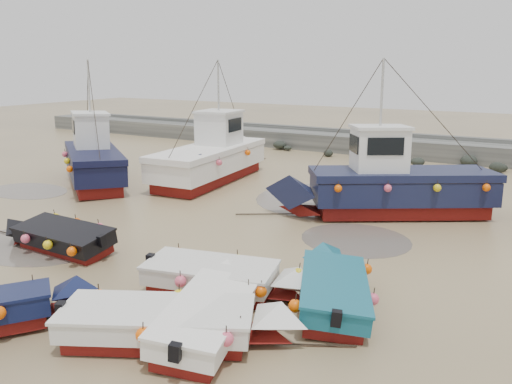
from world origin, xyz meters
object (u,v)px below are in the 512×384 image
at_px(dinghy_4, 58,233).
at_px(cabin_boat_2, 386,183).
at_px(dinghy_3, 174,321).
at_px(dinghy_5, 223,275).
at_px(dinghy_2, 332,283).
at_px(person, 202,192).
at_px(dinghy_6, 212,307).
at_px(cabin_boat_0, 92,158).
at_px(cabin_boat_1, 215,155).

height_order(dinghy_4, cabin_boat_2, cabin_boat_2).
xyz_separation_m(dinghy_3, dinghy_5, (-0.40, 2.57, 0.01)).
bearing_deg(dinghy_2, dinghy_3, -145.19).
relative_size(dinghy_3, person, 3.27).
xyz_separation_m(dinghy_5, dinghy_6, (0.78, -1.68, -0.00)).
distance_m(dinghy_3, person, 13.60).
xyz_separation_m(cabin_boat_0, cabin_boat_1, (5.03, 3.96, -0.05)).
bearing_deg(dinghy_2, dinghy_4, 162.86).
relative_size(dinghy_5, dinghy_6, 1.00).
bearing_deg(dinghy_2, cabin_boat_0, 135.14).
height_order(cabin_boat_0, cabin_boat_1, same).
height_order(dinghy_2, cabin_boat_0, cabin_boat_0).
height_order(dinghy_5, person, dinghy_5).
bearing_deg(dinghy_6, dinghy_2, 38.70).
relative_size(cabin_boat_0, cabin_boat_1, 0.76).
distance_m(dinghy_4, cabin_boat_1, 11.50).
height_order(cabin_boat_0, cabin_boat_2, same).
xyz_separation_m(dinghy_3, cabin_boat_1, (-8.50, 14.07, 0.77)).
bearing_deg(dinghy_3, cabin_boat_0, -153.41).
height_order(cabin_boat_1, person, cabin_boat_1).
xyz_separation_m(dinghy_6, cabin_boat_1, (-8.88, 13.18, 0.75)).
relative_size(dinghy_5, person, 3.03).
height_order(dinghy_4, cabin_boat_0, cabin_boat_0).
bearing_deg(dinghy_3, dinghy_6, 130.47).
relative_size(dinghy_5, cabin_boat_0, 0.67).
height_order(dinghy_3, dinghy_5, same).
bearing_deg(dinghy_3, dinghy_4, -137.46).
bearing_deg(dinghy_3, dinghy_2, 120.43).
bearing_deg(person, dinghy_3, 126.50).
bearing_deg(person, dinghy_5, 132.00).
xyz_separation_m(dinghy_2, cabin_boat_0, (-15.81, 6.59, 0.80)).
bearing_deg(dinghy_6, dinghy_3, -128.26).
xyz_separation_m(dinghy_5, person, (-7.08, 8.78, -0.55)).
distance_m(dinghy_3, cabin_boat_2, 12.10).
distance_m(dinghy_5, cabin_boat_1, 14.08).
bearing_deg(dinghy_4, person, 3.63).
xyz_separation_m(dinghy_2, dinghy_6, (-1.91, -2.63, -0.00)).
xyz_separation_m(cabin_boat_0, person, (6.04, 1.23, -1.35)).
bearing_deg(person, cabin_boat_2, -172.57).
distance_m(cabin_boat_1, person, 3.19).
relative_size(dinghy_2, person, 2.96).
bearing_deg(dinghy_3, dinghy_5, 162.26).
distance_m(dinghy_2, cabin_boat_2, 8.58).
distance_m(dinghy_5, cabin_boat_0, 15.16).
bearing_deg(cabin_boat_1, dinghy_6, -60.61).
height_order(dinghy_6, person, dinghy_6).
bearing_deg(cabin_boat_0, dinghy_5, -82.88).
bearing_deg(cabin_boat_2, dinghy_5, 138.85).
bearing_deg(dinghy_2, cabin_boat_2, 74.57).
distance_m(dinghy_6, cabin_boat_1, 15.91).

